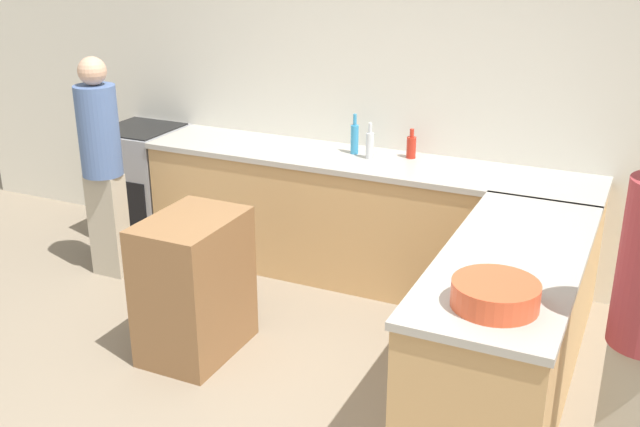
# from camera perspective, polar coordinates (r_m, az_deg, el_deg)

# --- Properties ---
(ground_plane) EXTENTS (14.00, 14.00, 0.00)m
(ground_plane) POSITION_cam_1_polar(r_m,az_deg,el_deg) (4.28, -6.42, -14.40)
(ground_plane) COLOR gray
(wall_back) EXTENTS (8.00, 0.06, 2.70)m
(wall_back) POSITION_cam_1_polar(r_m,az_deg,el_deg) (5.56, 4.72, 9.30)
(wall_back) COLOR silver
(wall_back) RESTS_ON ground_plane
(counter_back) EXTENTS (3.32, 0.66, 0.93)m
(counter_back) POSITION_cam_1_polar(r_m,az_deg,el_deg) (5.50, 3.17, -0.43)
(counter_back) COLOR tan
(counter_back) RESTS_ON ground_plane
(counter_peninsula) EXTENTS (0.69, 1.85, 0.93)m
(counter_peninsula) POSITION_cam_1_polar(r_m,az_deg,el_deg) (4.11, 13.92, -8.95)
(counter_peninsula) COLOR tan
(counter_peninsula) RESTS_ON ground_plane
(range_oven) EXTENTS (0.60, 0.64, 0.94)m
(range_oven) POSITION_cam_1_polar(r_m,az_deg,el_deg) (6.44, -13.26, 2.31)
(range_oven) COLOR #99999E
(range_oven) RESTS_ON ground_plane
(island_table) EXTENTS (0.48, 0.68, 0.88)m
(island_table) POSITION_cam_1_polar(r_m,az_deg,el_deg) (4.61, -9.56, -5.47)
(island_table) COLOR brown
(island_table) RESTS_ON ground_plane
(mixing_bowl) EXTENTS (0.38, 0.38, 0.12)m
(mixing_bowl) POSITION_cam_1_polar(r_m,az_deg,el_deg) (3.35, 13.23, -5.99)
(mixing_bowl) COLOR #DB512D
(mixing_bowl) RESTS_ON counter_peninsula
(hot_sauce_bottle) EXTENTS (0.07, 0.07, 0.21)m
(hot_sauce_bottle) POSITION_cam_1_polar(r_m,az_deg,el_deg) (5.37, 6.97, 5.09)
(hot_sauce_bottle) COLOR red
(hot_sauce_bottle) RESTS_ON counter_back
(vinegar_bottle_clear) EXTENTS (0.06, 0.06, 0.26)m
(vinegar_bottle_clear) POSITION_cam_1_polar(r_m,az_deg,el_deg) (5.33, 3.82, 5.27)
(vinegar_bottle_clear) COLOR silver
(vinegar_bottle_clear) RESTS_ON counter_back
(dish_soap_bottle) EXTENTS (0.06, 0.06, 0.29)m
(dish_soap_bottle) POSITION_cam_1_polar(r_m,az_deg,el_deg) (5.44, 2.65, 5.77)
(dish_soap_bottle) COLOR #338CBF
(dish_soap_bottle) RESTS_ON counter_back
(person_by_range) EXTENTS (0.29, 0.29, 1.64)m
(person_by_range) POSITION_cam_1_polar(r_m,az_deg,el_deg) (5.64, -16.29, 3.98)
(person_by_range) COLOR #ADA38E
(person_by_range) RESTS_ON ground_plane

